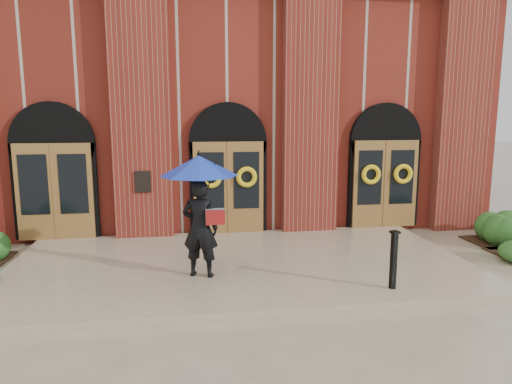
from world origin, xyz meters
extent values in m
plane|color=tan|center=(0.00, 0.00, 0.00)|extent=(90.00, 90.00, 0.00)
cube|color=tan|center=(0.00, 0.15, 0.07)|extent=(10.00, 5.30, 0.15)
cube|color=maroon|center=(0.00, 8.90, 3.50)|extent=(16.00, 12.00, 7.00)
cube|color=black|center=(-2.25, 2.47, 1.65)|extent=(0.40, 0.05, 0.55)
cube|color=maroon|center=(-2.25, 2.73, 3.50)|extent=(1.50, 0.45, 7.00)
cube|color=maroon|center=(2.25, 2.73, 3.50)|extent=(1.50, 0.45, 7.00)
cube|color=maroon|center=(6.75, 2.73, 3.50)|extent=(1.50, 0.45, 7.00)
cube|color=brown|center=(-4.50, 2.71, 1.40)|extent=(1.90, 0.10, 2.50)
cylinder|color=black|center=(-4.50, 2.85, 2.65)|extent=(2.10, 0.22, 2.10)
cube|color=brown|center=(0.00, 2.71, 1.40)|extent=(1.90, 0.10, 2.50)
cylinder|color=black|center=(0.00, 2.85, 2.65)|extent=(2.10, 0.22, 2.10)
cube|color=brown|center=(4.50, 2.71, 1.40)|extent=(1.90, 0.10, 2.50)
cylinder|color=black|center=(4.50, 2.85, 2.65)|extent=(2.10, 0.22, 2.10)
torus|color=yellow|center=(-0.48, 2.59, 1.70)|extent=(0.57, 0.13, 0.57)
torus|color=yellow|center=(0.48, 2.59, 1.70)|extent=(0.57, 0.13, 0.57)
torus|color=yellow|center=(4.02, 2.59, 1.70)|extent=(0.57, 0.13, 0.57)
torus|color=yellow|center=(4.98, 2.59, 1.70)|extent=(0.57, 0.13, 0.57)
imported|color=black|center=(-0.88, -0.66, 1.14)|extent=(0.83, 0.67, 1.97)
cone|color=#1634B0|center=(-0.88, -0.66, 2.38)|extent=(1.92, 1.92, 0.39)
cylinder|color=black|center=(-0.83, -0.71, 1.86)|extent=(0.02, 0.02, 0.65)
cube|color=#A7ABAC|center=(-0.59, -0.82, 1.40)|extent=(0.41, 0.29, 0.29)
cube|color=maroon|center=(-0.59, -0.93, 1.40)|extent=(0.36, 0.14, 0.29)
cube|color=black|center=(2.63, -1.89, 0.68)|extent=(0.11, 0.11, 1.06)
cube|color=black|center=(2.63, -1.89, 1.23)|extent=(0.17, 0.17, 0.04)
camera|label=1|loc=(-1.10, -9.52, 3.34)|focal=32.00mm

